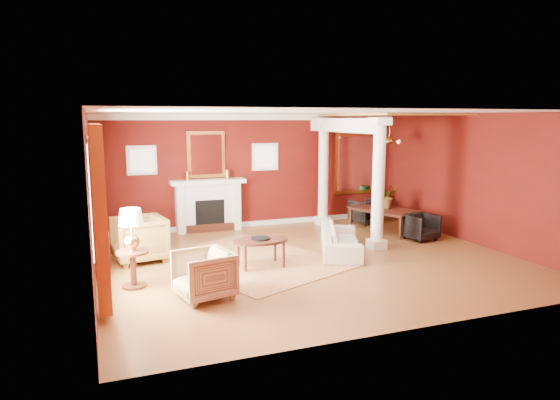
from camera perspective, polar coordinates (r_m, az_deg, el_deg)
name	(u,v)px	position (r m, az deg, el deg)	size (l,w,h in m)	color
ground	(310,260)	(10.00, 3.45, -6.86)	(8.00, 8.00, 0.00)	brown
room_shell	(311,159)	(9.63, 3.56, 4.75)	(8.04, 7.04, 2.92)	#580D0C
fireplace	(208,205)	(12.55, -8.18, -0.59)	(1.85, 0.42, 1.29)	white
overmantel_mirror	(206,154)	(12.53, -8.45, 5.17)	(0.95, 0.07, 1.15)	gold
flank_window_left	(142,160)	(12.32, -15.53, 4.40)	(0.70, 0.07, 0.70)	white
flank_window_right	(265,157)	(12.96, -1.71, 4.96)	(0.70, 0.07, 0.70)	white
left_window	(98,206)	(8.28, -20.07, -0.69)	(0.21, 2.55, 2.60)	white
column_front	(378,183)	(10.75, 11.18, 1.90)	(0.36, 0.36, 2.80)	white
column_back	(323,171)	(13.11, 4.98, 3.34)	(0.36, 0.36, 2.80)	white
header_beam	(344,125)	(12.06, 7.33, 8.47)	(0.30, 3.20, 0.32)	white
amber_ceiling	(390,115)	(12.51, 12.41, 9.50)	(2.30, 3.40, 0.04)	#CB893B
dining_mirror	(355,163)	(14.05, 8.62, 4.17)	(1.30, 0.07, 1.70)	gold
chandelier	(389,140)	(12.59, 12.38, 6.66)	(0.60, 0.62, 0.75)	#B57E38
crown_trim	(256,117)	(12.84, -2.80, 9.47)	(8.00, 0.08, 0.16)	white
base_trim	(257,223)	(13.12, -2.70, -2.67)	(8.00, 0.08, 0.12)	white
rug	(250,260)	(9.97, -3.45, -6.86)	(2.66, 3.54, 0.01)	maroon
sofa	(341,235)	(10.47, 6.94, -4.01)	(1.95, 0.57, 0.76)	beige
armchair_leopard	(139,237)	(10.15, -15.84, -4.09)	(0.95, 0.89, 0.98)	black
armchair_stripe	(204,272)	(7.91, -8.70, -8.18)	(0.81, 0.76, 0.83)	tan
coffee_table	(261,242)	(9.41, -2.21, -4.77)	(1.07, 1.07, 0.54)	black
coffee_book	(260,234)	(9.39, -2.25, -3.85)	(0.16, 0.02, 0.21)	black
side_table	(132,236)	(8.55, -16.59, -3.97)	(0.53, 0.53, 1.33)	black
dining_table	(385,213)	(12.57, 11.93, -1.52)	(1.66, 0.59, 0.93)	black
dining_chair_near	(421,226)	(11.97, 15.80, -2.85)	(0.65, 0.61, 0.67)	black
dining_chair_far	(366,210)	(13.57, 9.77, -1.13)	(0.69, 0.65, 0.71)	black
green_urn	(379,208)	(14.08, 11.28, -0.87)	(0.36, 0.36, 0.86)	#154322
potted_plant	(387,185)	(12.56, 12.10, 1.69)	(0.54, 0.60, 0.46)	#26591E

